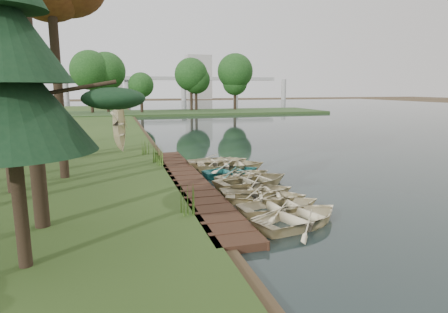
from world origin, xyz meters
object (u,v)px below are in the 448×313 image
object	(u,v)px
boardwalk	(189,182)
stored_rowboat	(122,147)
rowboat_1	(281,203)
rowboat_2	(266,195)
rowboat_0	(300,215)
pine_tree	(5,63)

from	to	relation	value
boardwalk	stored_rowboat	world-z (taller)	stored_rowboat
rowboat_1	rowboat_2	xyz separation A→B (m)	(-0.09, 1.23, -0.00)
rowboat_0	pine_tree	distance (m)	9.57
rowboat_0	rowboat_2	world-z (taller)	rowboat_0
rowboat_2	stored_rowboat	xyz separation A→B (m)	(-5.35, 12.87, 0.26)
rowboat_1	pine_tree	size ratio (longest dim) A/B	0.42
rowboat_2	rowboat_0	bearing A→B (deg)	-158.43
rowboat_0	pine_tree	size ratio (longest dim) A/B	0.45
boardwalk	rowboat_1	xyz separation A→B (m)	(2.52, -5.02, 0.24)
rowboat_1	rowboat_2	bearing A→B (deg)	-1.39
pine_tree	boardwalk	bearing A→B (deg)	53.78
rowboat_0	rowboat_1	xyz separation A→B (m)	(-0.08, 1.41, -0.02)
rowboat_1	rowboat_2	distance (m)	1.23
boardwalk	stored_rowboat	size ratio (longest dim) A/B	4.75
rowboat_1	stored_rowboat	bearing A→B (deg)	15.66
stored_rowboat	pine_tree	world-z (taller)	pine_tree
rowboat_0	rowboat_2	distance (m)	2.65
stored_rowboat	rowboat_0	bearing A→B (deg)	-141.55
boardwalk	rowboat_2	xyz separation A→B (m)	(2.43, -3.79, 0.24)
rowboat_2	stored_rowboat	bearing A→B (deg)	40.59
rowboat_2	stored_rowboat	size ratio (longest dim) A/B	0.98
stored_rowboat	pine_tree	distance (m)	17.55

